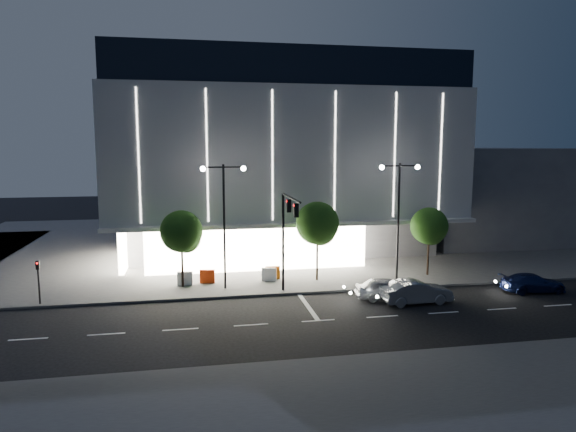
% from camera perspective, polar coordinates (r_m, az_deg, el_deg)
% --- Properties ---
extents(ground, '(160.00, 160.00, 0.00)m').
position_cam_1_polar(ground, '(32.04, -0.82, -10.89)').
color(ground, black).
rests_on(ground, ground).
extents(sidewalk_museum, '(70.00, 40.00, 0.15)m').
position_cam_1_polar(sidewalk_museum, '(55.79, 0.08, -2.71)').
color(sidewalk_museum, '#474747').
rests_on(sidewalk_museum, ground).
extents(sidewalk_near, '(70.00, 10.00, 0.15)m').
position_cam_1_polar(sidewalk_near, '(22.96, 17.87, -18.97)').
color(sidewalk_near, '#474747').
rests_on(sidewalk_near, ground).
extents(museum, '(30.00, 25.80, 18.00)m').
position_cam_1_polar(museum, '(52.85, -1.75, 6.73)').
color(museum, '#4C4C51').
rests_on(museum, ground).
extents(annex_building, '(16.00, 20.00, 10.00)m').
position_cam_1_polar(annex_building, '(62.47, 19.39, 2.53)').
color(annex_building, '#4C4C51').
rests_on(annex_building, ground).
extents(traffic_mast, '(0.33, 5.89, 7.07)m').
position_cam_1_polar(traffic_mast, '(34.21, -0.13, -1.01)').
color(traffic_mast, black).
rests_on(traffic_mast, ground).
extents(street_lamp_west, '(3.16, 0.36, 9.00)m').
position_cam_1_polar(street_lamp_west, '(36.23, -7.13, 0.91)').
color(street_lamp_west, black).
rests_on(street_lamp_west, ground).
extents(street_lamp_east, '(3.16, 0.36, 9.00)m').
position_cam_1_polar(street_lamp_east, '(39.20, 12.21, 1.31)').
color(street_lamp_east, black).
rests_on(street_lamp_east, ground).
extents(ped_signal_far, '(0.22, 0.24, 3.00)m').
position_cam_1_polar(ped_signal_far, '(36.77, -25.99, -6.18)').
color(ped_signal_far, black).
rests_on(ped_signal_far, ground).
extents(tree_left, '(3.02, 3.02, 5.72)m').
position_cam_1_polar(tree_left, '(37.46, -11.72, -1.94)').
color(tree_left, black).
rests_on(tree_left, ground).
extents(tree_mid, '(3.25, 3.25, 6.15)m').
position_cam_1_polar(tree_mid, '(38.50, 3.31, -1.07)').
color(tree_mid, black).
rests_on(tree_mid, ground).
extents(tree_right, '(2.91, 2.91, 5.51)m').
position_cam_1_polar(tree_right, '(41.64, 15.43, -1.30)').
color(tree_right, black).
rests_on(tree_right, ground).
extents(car_lead, '(4.43, 2.11, 1.46)m').
position_cam_1_polar(car_lead, '(35.51, 10.95, -7.92)').
color(car_lead, '#A5A7AD').
rests_on(car_lead, ground).
extents(car_second, '(4.76, 1.86, 1.55)m').
position_cam_1_polar(car_second, '(35.02, 14.02, -8.17)').
color(car_second, '#ACAEB3').
rests_on(car_second, ground).
extents(car_third, '(4.59, 2.10, 1.30)m').
position_cam_1_polar(car_third, '(40.46, 25.55, -6.73)').
color(car_third, '#151F4F').
rests_on(car_third, ground).
extents(barrier_a, '(1.12, 0.40, 1.00)m').
position_cam_1_polar(barrier_a, '(38.80, -8.96, -6.65)').
color(barrier_a, '#FF3D0E').
rests_on(barrier_a, sidewalk_museum).
extents(barrier_b, '(1.12, 0.38, 1.00)m').
position_cam_1_polar(barrier_b, '(38.51, -11.38, -6.82)').
color(barrier_b, white).
rests_on(barrier_b, sidewalk_museum).
extents(barrier_c, '(1.10, 0.27, 1.00)m').
position_cam_1_polar(barrier_c, '(39.40, -1.72, -6.32)').
color(barrier_c, '#C6590B').
rests_on(barrier_c, sidewalk_museum).
extents(barrier_d, '(1.13, 0.50, 1.00)m').
position_cam_1_polar(barrier_d, '(38.94, -2.13, -6.50)').
color(barrier_d, white).
rests_on(barrier_d, sidewalk_museum).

